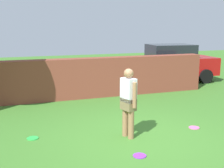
{
  "coord_description": "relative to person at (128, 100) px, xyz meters",
  "views": [
    {
      "loc": [
        -2.85,
        -5.98,
        2.57
      ],
      "look_at": [
        -0.11,
        1.55,
        1.0
      ],
      "focal_mm": 47.98,
      "sensor_mm": 36.0,
      "label": 1
    }
  ],
  "objects": [
    {
      "name": "ground_plane",
      "position": [
        0.23,
        -0.14,
        -0.9
      ],
      "size": [
        40.0,
        40.0,
        0.0
      ],
      "primitive_type": "plane",
      "color": "#3D7528"
    },
    {
      "name": "frisbee_pink",
      "position": [
        1.83,
        0.0,
        -0.89
      ],
      "size": [
        0.27,
        0.27,
        0.02
      ],
      "primitive_type": "cylinder",
      "color": "pink",
      "rests_on": "ground"
    },
    {
      "name": "frisbee_green",
      "position": [
        -2.11,
        0.66,
        -0.89
      ],
      "size": [
        0.27,
        0.27,
        0.02
      ],
      "primitive_type": "cylinder",
      "color": "green",
      "rests_on": "ground"
    },
    {
      "name": "person",
      "position": [
        0.0,
        0.0,
        0.0
      ],
      "size": [
        0.3,
        0.53,
        1.62
      ],
      "rotation": [
        0.0,
        0.0,
        1.83
      ],
      "color": "#9E704C",
      "rests_on": "ground"
    },
    {
      "name": "brick_wall",
      "position": [
        -1.27,
        4.15,
        -0.18
      ],
      "size": [
        12.06,
        0.5,
        1.43
      ],
      "primitive_type": "cube",
      "color": "brown",
      "rests_on": "ground"
    },
    {
      "name": "car",
      "position": [
        4.63,
        5.93,
        -0.04
      ],
      "size": [
        4.36,
        2.28,
        1.72
      ],
      "rotation": [
        0.0,
        0.0,
        -0.11
      ],
      "color": "#A51111",
      "rests_on": "ground"
    },
    {
      "name": "frisbee_purple",
      "position": [
        -0.19,
        -1.05,
        -0.89
      ],
      "size": [
        0.27,
        0.27,
        0.02
      ],
      "primitive_type": "cylinder",
      "color": "purple",
      "rests_on": "ground"
    }
  ]
}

